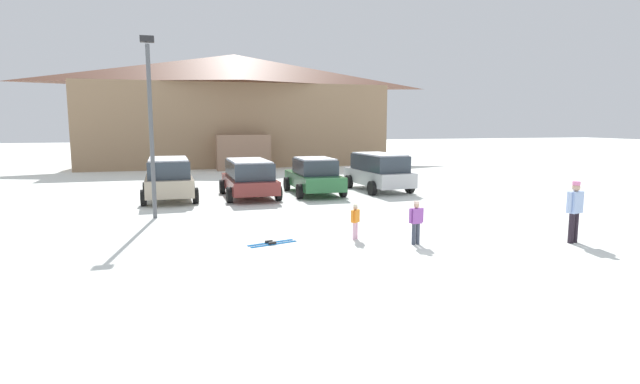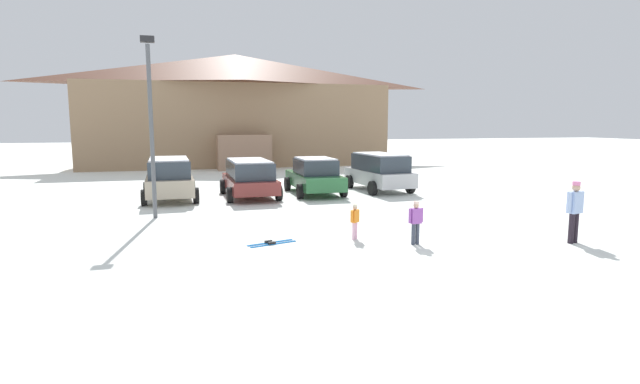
{
  "view_description": "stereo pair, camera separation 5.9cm",
  "coord_description": "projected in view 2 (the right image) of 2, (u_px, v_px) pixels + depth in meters",
  "views": [
    {
      "loc": [
        -5.95,
        -8.7,
        3.22
      ],
      "look_at": [
        -1.44,
        6.92,
        0.95
      ],
      "focal_mm": 28.0,
      "sensor_mm": 36.0,
      "label": 1
    },
    {
      "loc": [
        -5.9,
        -8.71,
        3.22
      ],
      "look_at": [
        -1.44,
        6.92,
        0.95
      ],
      "focal_mm": 28.0,
      "sensor_mm": 36.0,
      "label": 2
    }
  ],
  "objects": [
    {
      "name": "ground",
      "position": [
        478.0,
        279.0,
        10.35
      ],
      "size": [
        160.0,
        160.0,
        0.0
      ],
      "primitive_type": "plane",
      "color": "white"
    },
    {
      "name": "ski_lodge",
      "position": [
        236.0,
        109.0,
        38.15
      ],
      "size": [
        22.65,
        9.66,
        8.32
      ],
      "color": "#947555",
      "rests_on": "ground"
    },
    {
      "name": "parked_beige_suv",
      "position": [
        169.0,
        178.0,
        20.8
      ],
      "size": [
        2.27,
        4.18,
        1.76
      ],
      "color": "tan",
      "rests_on": "ground"
    },
    {
      "name": "parked_maroon_van",
      "position": [
        249.0,
        177.0,
        21.59
      ],
      "size": [
        2.28,
        4.52,
        1.63
      ],
      "color": "maroon",
      "rests_on": "ground"
    },
    {
      "name": "parked_green_coupe",
      "position": [
        314.0,
        176.0,
        22.59
      ],
      "size": [
        2.2,
        4.42,
        1.65
      ],
      "color": "#2A6938",
      "rests_on": "ground"
    },
    {
      "name": "parked_silver_wagon",
      "position": [
        379.0,
        171.0,
        23.64
      ],
      "size": [
        2.34,
        4.36,
        1.77
      ],
      "color": "#BBBBBE",
      "rests_on": "ground"
    },
    {
      "name": "skier_child_in_purple_jacket",
      "position": [
        416.0,
        220.0,
        13.19
      ],
      "size": [
        0.43,
        0.19,
        1.16
      ],
      "color": "#383F4E",
      "rests_on": "ground"
    },
    {
      "name": "skier_adult_in_blue_parka",
      "position": [
        575.0,
        208.0,
        13.32
      ],
      "size": [
        0.6,
        0.34,
        1.67
      ],
      "color": "black",
      "rests_on": "ground"
    },
    {
      "name": "skier_child_in_orange_jacket",
      "position": [
        355.0,
        220.0,
        13.78
      ],
      "size": [
        0.3,
        0.26,
        0.99
      ],
      "color": "#E0AAC4",
      "rests_on": "ground"
    },
    {
      "name": "pair_of_skis",
      "position": [
        271.0,
        243.0,
        13.35
      ],
      "size": [
        1.37,
        0.67,
        0.08
      ],
      "color": "blue",
      "rests_on": "ground"
    },
    {
      "name": "lamp_post",
      "position": [
        151.0,
        118.0,
        16.5
      ],
      "size": [
        0.44,
        0.24,
        6.0
      ],
      "color": "#515459",
      "rests_on": "ground"
    }
  ]
}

